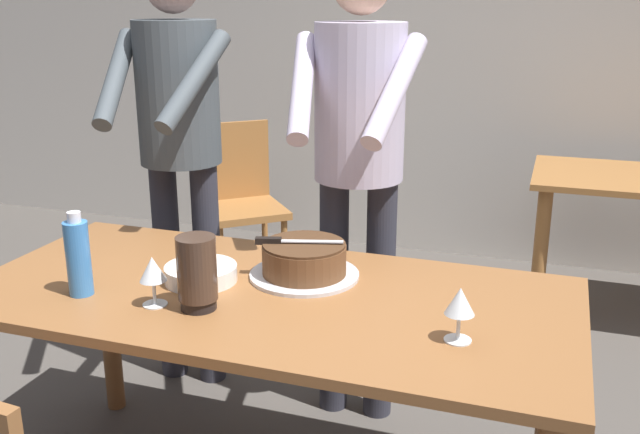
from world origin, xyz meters
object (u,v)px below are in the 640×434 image
Objects in this scene: water_bottle at (78,257)px; background_chair_0 at (239,196)px; plate_stack at (201,273)px; wine_glass_far at (153,271)px; main_dining_table at (268,324)px; background_table at (635,208)px; person_cutting_cake at (358,145)px; cake_on_platter at (304,261)px; cake_knife at (281,241)px; wine_glass_near at (460,303)px; hurricane_lamp at (197,272)px; person_standing_beside at (179,132)px.

water_bottle is 2.05m from background_chair_0.
wine_glass_far is at bearing -101.08° from plate_stack.
plate_stack is at bearing 78.92° from wine_glass_far.
background_table is (1.16, 1.95, -0.07)m from main_dining_table.
person_cutting_cake is (0.60, 0.82, 0.21)m from water_bottle.
cake_on_platter is at bearing 30.60° from water_bottle.
cake_knife reaches higher than plate_stack.
background_chair_0 reaches higher than wine_glass_near.
background_chair_0 reaches higher than plate_stack.
main_dining_table is at bearing -120.81° from background_table.
cake_knife is 1.21× the size of plate_stack.
background_chair_0 is (-0.80, 1.95, -0.37)m from hurricane_lamp.
cake_on_platter is 2.12m from background_table.
water_bottle is 0.15× the size of person_standing_beside.
water_bottle reaches higher than wine_glass_far.
cake_on_platter is (0.06, 0.15, 0.16)m from main_dining_table.
wine_glass_near is 2.47m from background_chair_0.
person_standing_beside is at bearing 123.15° from plate_stack.
background_table is (0.59, 2.08, -0.28)m from wine_glass_near.
hurricane_lamp is at bearing -128.40° from main_dining_table.
person_cutting_cake is at bearing 62.77° from plate_stack.
water_bottle is 1.19× the size of hurricane_lamp.
background_chair_0 is (-0.43, 1.97, -0.37)m from water_bottle.
wine_glass_far is at bearing 0.08° from water_bottle.
cake_on_platter is 0.34× the size of background_table.
cake_on_platter reaches higher than background_table.
person_standing_beside reaches higher than wine_glass_far.
cake_knife is at bearing -163.91° from cake_on_platter.
plate_stack is 0.22m from hurricane_lamp.
background_chair_0 is (-0.93, 1.78, -0.15)m from main_dining_table.
wine_glass_far is 0.96m from person_standing_beside.
main_dining_table is at bearing -3.04° from plate_stack.
background_chair_0 is at bearing -175.48° from background_table.
background_chair_0 reaches higher than cake_on_platter.
background_table is (1.42, 2.14, -0.28)m from wine_glass_far.
background_chair_0 reaches higher than background_table.
person_cutting_cake reaches higher than hurricane_lamp.
wine_glass_near is at bearing -24.13° from cake_knife.
hurricane_lamp is (0.09, -0.18, 0.08)m from plate_stack.
water_bottle is at bearing -177.06° from wine_glass_near.
plate_stack is 0.82m from wine_glass_near.
person_cutting_cake is at bearing 122.27° from wine_glass_near.
person_cutting_cake is 0.74m from person_standing_beside.
water_bottle is at bearing -179.92° from wine_glass_far.
person_cutting_cake is (0.23, 0.80, 0.22)m from hurricane_lamp.
hurricane_lamp reaches higher than wine_glass_far.
cake_on_platter reaches higher than main_dining_table.
person_standing_beside is (-0.65, 0.66, 0.43)m from main_dining_table.
water_bottle is (-0.50, -0.32, -0.00)m from cake_knife.
person_cutting_cake is 1.72× the size of background_table.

